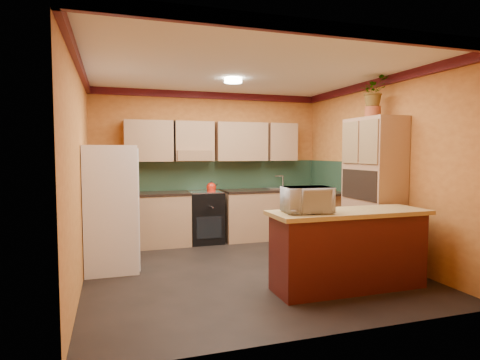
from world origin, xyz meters
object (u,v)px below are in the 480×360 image
at_px(fridge, 111,208).
at_px(pantry, 373,191).
at_px(base_cabinets_back, 239,216).
at_px(microwave, 307,200).
at_px(stove, 205,217).
at_px(breakfast_bar, 348,252).

distance_m(fridge, pantry, 3.69).
height_order(base_cabinets_back, fridge, fridge).
distance_m(base_cabinets_back, microwave, 2.96).
relative_size(base_cabinets_back, microwave, 6.93).
relative_size(pantry, microwave, 3.99).
bearing_deg(pantry, stove, 134.54).
bearing_deg(microwave, base_cabinets_back, 93.21).
height_order(base_cabinets_back, microwave, microwave).
distance_m(stove, microwave, 3.00).
distance_m(base_cabinets_back, stove, 0.63).
height_order(fridge, microwave, fridge).
bearing_deg(base_cabinets_back, breakfast_bar, -81.39).
relative_size(pantry, breakfast_bar, 1.17).
distance_m(fridge, breakfast_bar, 3.14).
bearing_deg(fridge, base_cabinets_back, 29.83).
xyz_separation_m(base_cabinets_back, stove, (-0.62, -0.00, 0.02)).
height_order(breakfast_bar, microwave, microwave).
distance_m(pantry, microwave, 1.72).
bearing_deg(base_cabinets_back, pantry, -55.86).
height_order(stove, breakfast_bar, stove).
xyz_separation_m(stove, fridge, (-1.59, -1.27, 0.39)).
xyz_separation_m(breakfast_bar, microwave, (-0.55, 0.00, 0.64)).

